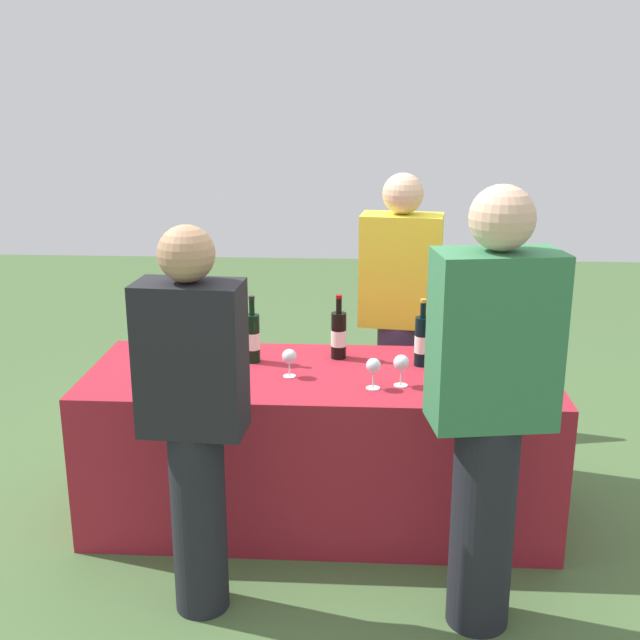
{
  "coord_description": "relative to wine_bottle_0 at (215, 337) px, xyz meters",
  "views": [
    {
      "loc": [
        0.2,
        -3.44,
        1.99
      ],
      "look_at": [
        0.0,
        0.0,
        0.98
      ],
      "focal_mm": 44.56,
      "sensor_mm": 36.0,
      "label": 1
    }
  ],
  "objects": [
    {
      "name": "ground_plane",
      "position": [
        0.52,
        -0.18,
        -0.84
      ],
      "size": [
        12.0,
        12.0,
        0.0
      ],
      "primitive_type": "plane",
      "color": "#476638"
    },
    {
      "name": "tasting_table",
      "position": [
        0.52,
        -0.18,
        -0.47
      ],
      "size": [
        2.15,
        0.82,
        0.73
      ],
      "primitive_type": "cube",
      "color": "maroon",
      "rests_on": "ground_plane"
    },
    {
      "name": "wine_bottle_0",
      "position": [
        0.0,
        0.0,
        0.0
      ],
      "size": [
        0.07,
        0.07,
        0.3
      ],
      "color": "black",
      "rests_on": "tasting_table"
    },
    {
      "name": "wine_bottle_1",
      "position": [
        0.19,
        -0.05,
        0.01
      ],
      "size": [
        0.07,
        0.07,
        0.32
      ],
      "color": "black",
      "rests_on": "tasting_table"
    },
    {
      "name": "wine_bottle_2",
      "position": [
        0.6,
        0.03,
        0.01
      ],
      "size": [
        0.07,
        0.07,
        0.31
      ],
      "color": "black",
      "rests_on": "tasting_table"
    },
    {
      "name": "wine_bottle_3",
      "position": [
        0.99,
        -0.06,
        0.02
      ],
      "size": [
        0.07,
        0.07,
        0.32
      ],
      "color": "black",
      "rests_on": "tasting_table"
    },
    {
      "name": "wine_bottle_4",
      "position": [
        1.09,
        -0.01,
        0.01
      ],
      "size": [
        0.08,
        0.08,
        0.32
      ],
      "color": "black",
      "rests_on": "tasting_table"
    },
    {
      "name": "wine_bottle_5",
      "position": [
        1.39,
        -0.07,
        0.01
      ],
      "size": [
        0.08,
        0.08,
        0.31
      ],
      "color": "black",
      "rests_on": "tasting_table"
    },
    {
      "name": "wine_glass_0",
      "position": [
        -0.22,
        -0.36,
        -0.01
      ],
      "size": [
        0.07,
        0.07,
        0.13
      ],
      "color": "silver",
      "rests_on": "tasting_table"
    },
    {
      "name": "wine_glass_1",
      "position": [
        -0.1,
        -0.29,
        -0.0
      ],
      "size": [
        0.07,
        0.07,
        0.14
      ],
      "color": "silver",
      "rests_on": "tasting_table"
    },
    {
      "name": "wine_glass_2",
      "position": [
        0.38,
        -0.25,
        -0.01
      ],
      "size": [
        0.07,
        0.07,
        0.13
      ],
      "color": "silver",
      "rests_on": "tasting_table"
    },
    {
      "name": "wine_glass_3",
      "position": [
        0.76,
        -0.37,
        -0.01
      ],
      "size": [
        0.07,
        0.07,
        0.14
      ],
      "color": "silver",
      "rests_on": "tasting_table"
    },
    {
      "name": "wine_glass_4",
      "position": [
        0.88,
        -0.33,
        -0.0
      ],
      "size": [
        0.07,
        0.07,
        0.14
      ],
      "color": "silver",
      "rests_on": "tasting_table"
    },
    {
      "name": "server_pouring",
      "position": [
        0.91,
        0.46,
        0.01
      ],
      "size": [
        0.44,
        0.28,
        1.58
      ],
      "rotation": [
        0.0,
        0.0,
        3.02
      ],
      "color": "#3F3351",
      "rests_on": "ground_plane"
    },
    {
      "name": "guest_0",
      "position": [
        0.09,
        -0.92,
        -0.01
      ],
      "size": [
        0.4,
        0.24,
        1.54
      ],
      "rotation": [
        0.0,
        0.0,
        -0.07
      ],
      "color": "black",
      "rests_on": "ground_plane"
    },
    {
      "name": "guest_1",
      "position": [
        1.18,
        -0.94,
        0.07
      ],
      "size": [
        0.47,
        0.3,
        1.69
      ],
      "rotation": [
        0.0,
        0.0,
        0.16
      ],
      "color": "black",
      "rests_on": "ground_plane"
    },
    {
      "name": "menu_board",
      "position": [
        1.26,
        0.93,
        -0.37
      ],
      "size": [
        0.45,
        0.12,
        0.93
      ],
      "primitive_type": "cube",
      "rotation": [
        0.0,
        0.0,
        0.2
      ],
      "color": "white",
      "rests_on": "ground_plane"
    }
  ]
}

